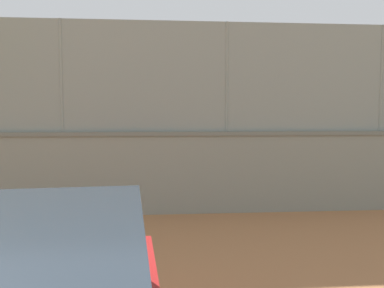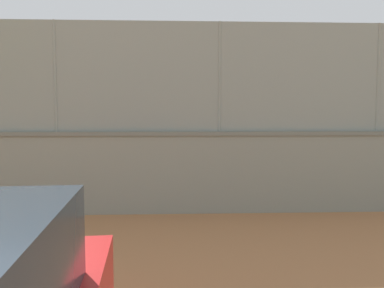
# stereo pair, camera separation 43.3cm
# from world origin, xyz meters

# --- Properties ---
(ground_plane) EXTENTS (260.00, 260.00, 0.00)m
(ground_plane) POSITION_xyz_m (0.00, 0.00, 0.00)
(ground_plane) COLOR #A36B42
(perimeter_wall) EXTENTS (29.25, 1.01, 1.63)m
(perimeter_wall) POSITION_xyz_m (0.71, 11.09, 0.82)
(perimeter_wall) COLOR gray
(perimeter_wall) RESTS_ON ground_plane
(fence_panel_on_wall) EXTENTS (28.73, 0.72, 2.14)m
(fence_panel_on_wall) POSITION_xyz_m (0.71, 11.09, 2.69)
(fence_panel_on_wall) COLOR gray
(fence_panel_on_wall) RESTS_ON perimeter_wall
(player_baseline_waiting) EXTENTS (1.24, 0.70, 1.53)m
(player_baseline_waiting) POSITION_xyz_m (-2.77, 7.87, 0.90)
(player_baseline_waiting) COLOR #B2B2B2
(player_baseline_waiting) RESTS_ON ground_plane
(player_crossing_court) EXTENTS (0.96, 0.88, 1.49)m
(player_crossing_court) POSITION_xyz_m (0.98, 2.54, 0.87)
(player_crossing_court) COLOR #591919
(player_crossing_court) RESTS_ON ground_plane
(sports_ball) EXTENTS (0.07, 0.07, 0.07)m
(sports_ball) POSITION_xyz_m (-1.42, 9.38, 0.03)
(sports_ball) COLOR orange
(sports_ball) RESTS_ON ground_plane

